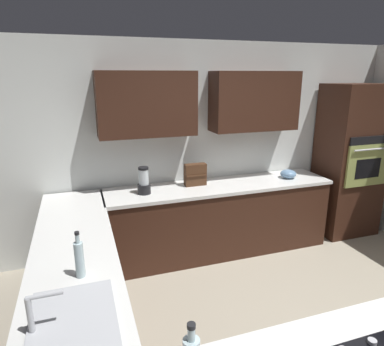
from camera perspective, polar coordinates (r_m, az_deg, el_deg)
The scene contains 12 objects.
ground_plane at distance 3.40m, azimuth 18.87°, elevation -25.28°, with size 14.00×14.00×0.00m, color #9E937F.
wall_back at distance 4.38m, azimuth 3.61°, elevation 6.20°, with size 6.00×0.44×2.60m.
lower_cabinets_back at distance 4.38m, azimuth 4.62°, elevation -7.81°, with size 2.80×0.60×0.86m, color #381E14.
countertop_back at distance 4.22m, azimuth 4.76°, elevation -2.21°, with size 2.84×0.64×0.04m, color silver.
lower_cabinets_side at distance 3.06m, azimuth -18.37°, elevation -20.13°, with size 0.60×2.90×0.86m, color #381E14.
countertop_side at distance 2.83m, azimuth -19.19°, elevation -12.71°, with size 0.64×2.94×0.04m, color silver.
wall_oven at distance 5.23m, azimuth 24.85°, elevation 1.84°, with size 0.80×0.66×2.09m.
sink_unit at distance 2.10m, azimuth -19.48°, elevation -22.63°, with size 0.46×0.70×0.23m.
blender at distance 3.88m, azimuth -8.05°, elevation -1.55°, with size 0.15×0.15×0.31m.
mixing_bowl at distance 4.62m, azimuth 15.78°, elevation -0.14°, with size 0.20×0.20×0.11m, color #668CB2.
spice_rack at distance 4.14m, azimuth 0.55°, elevation -0.28°, with size 0.26×0.11×0.27m.
dish_soap_bottle at distance 2.43m, azimuth -18.31°, elevation -13.40°, with size 0.06×0.06×0.33m.
Camera 1 is at (1.71, 1.95, 2.20)m, focal length 31.92 mm.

